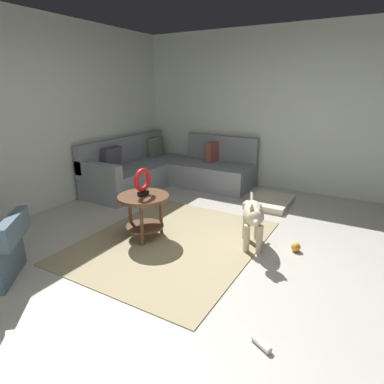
# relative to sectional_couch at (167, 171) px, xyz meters

# --- Properties ---
(ground_plane) EXTENTS (6.00, 6.00, 0.10)m
(ground_plane) POSITION_rel_sectional_couch_xyz_m (-1.99, -2.01, -0.34)
(ground_plane) COLOR #B7B2A8
(wall_back) EXTENTS (6.00, 0.12, 2.70)m
(wall_back) POSITION_rel_sectional_couch_xyz_m (-1.99, 0.93, 1.06)
(wall_back) COLOR silver
(wall_back) RESTS_ON ground_plane
(wall_right) EXTENTS (0.12, 6.00, 2.70)m
(wall_right) POSITION_rel_sectional_couch_xyz_m (0.95, -2.01, 1.06)
(wall_right) COLOR silver
(wall_right) RESTS_ON ground_plane
(area_rug) EXTENTS (2.30, 1.90, 0.01)m
(area_rug) POSITION_rel_sectional_couch_xyz_m (-1.84, -1.31, -0.29)
(area_rug) COLOR tan
(area_rug) RESTS_ON ground_plane
(sectional_couch) EXTENTS (2.20, 2.25, 0.88)m
(sectional_couch) POSITION_rel_sectional_couch_xyz_m (0.00, 0.00, 0.00)
(sectional_couch) COLOR gray
(sectional_couch) RESTS_ON ground_plane
(side_table) EXTENTS (0.60, 0.60, 0.54)m
(side_table) POSITION_rel_sectional_couch_xyz_m (-1.91, -0.97, 0.12)
(side_table) COLOR brown
(side_table) RESTS_ON ground_plane
(torus_sculpture) EXTENTS (0.28, 0.08, 0.33)m
(torus_sculpture) POSITION_rel_sectional_couch_xyz_m (-1.91, -0.97, 0.42)
(torus_sculpture) COLOR black
(torus_sculpture) RESTS_ON side_table
(dog_bed_mat) EXTENTS (0.80, 0.60, 0.09)m
(dog_bed_mat) POSITION_rel_sectional_couch_xyz_m (-0.01, -1.93, -0.25)
(dog_bed_mat) COLOR beige
(dog_bed_mat) RESTS_ON ground_plane
(dog) EXTENTS (0.80, 0.41, 0.63)m
(dog) POSITION_rel_sectional_couch_xyz_m (-1.50, -2.18, 0.09)
(dog) COLOR beige
(dog) RESTS_ON ground_plane
(dog_toy_ball) EXTENTS (0.10, 0.10, 0.10)m
(dog_toy_ball) POSITION_rel_sectional_couch_xyz_m (-1.35, -2.63, -0.24)
(dog_toy_ball) COLOR orange
(dog_toy_ball) RESTS_ON ground_plane
(dog_toy_rope) EXTENTS (0.12, 0.17, 0.05)m
(dog_toy_rope) POSITION_rel_sectional_couch_xyz_m (-2.88, -2.75, -0.27)
(dog_toy_rope) COLOR silver
(dog_toy_rope) RESTS_ON ground_plane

